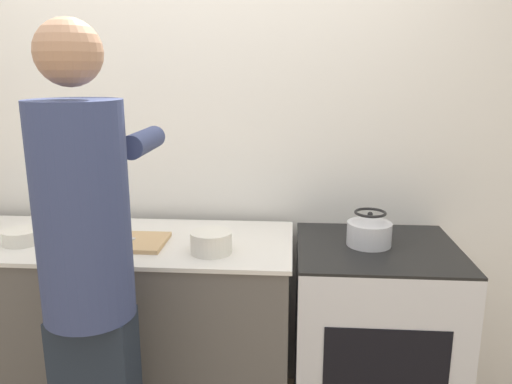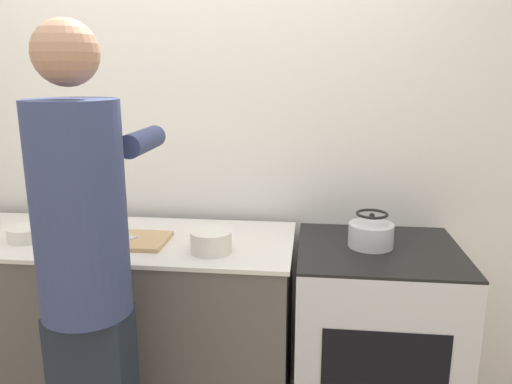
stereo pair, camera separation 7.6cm
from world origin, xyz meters
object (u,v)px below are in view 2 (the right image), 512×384
person (86,272)px  knife (118,234)px  kettle (371,232)px  bowl_prep (27,234)px  oven (374,344)px  cutting_board (126,240)px

person → knife: 0.55m
knife → kettle: 1.12m
kettle → bowl_prep: bearing=-175.5°
person → knife: person is taller
person → knife: size_ratio=9.61×
person → bowl_prep: 0.69m
oven → knife: bearing=-178.0°
knife → bowl_prep: size_ratio=1.18×
oven → kettle: 0.52m
oven → kettle: size_ratio=4.75×
knife → bowl_prep: bearing=-147.9°
oven → person: 1.31m
bowl_prep → cutting_board: bearing=3.4°
knife → kettle: bearing=26.3°
oven → knife: size_ratio=4.85×
oven → bowl_prep: bearing=-176.3°
kettle → bowl_prep: (-1.51, -0.12, -0.02)m
cutting_board → bowl_prep: size_ratio=2.25×
oven → person: person is taller
cutting_board → bowl_prep: (-0.45, -0.03, 0.02)m
knife → bowl_prep: bowl_prep is taller
kettle → bowl_prep: 1.52m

